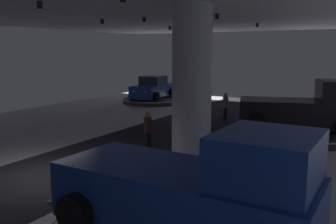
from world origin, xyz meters
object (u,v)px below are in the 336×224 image
visitor_walking_far (226,105)px  pickup_truck_far_right (305,109)px  column_right (192,87)px  pickup_truck_near_right (196,192)px  visitor_walking_near (148,129)px  display_car_deep_left (153,88)px  display_platform_deep_left (153,100)px  display_platform_far_right (296,132)px

visitor_walking_far → pickup_truck_far_right: bearing=-21.9°
column_right → pickup_truck_near_right: size_ratio=1.03×
pickup_truck_near_right → visitor_walking_near: bearing=130.6°
pickup_truck_far_right → visitor_walking_near: (-4.93, -5.83, -0.38)m
display_car_deep_left → visitor_walking_near: bearing=-58.3°
display_platform_deep_left → display_platform_far_right: same height
pickup_truck_far_right → pickup_truck_near_right: size_ratio=1.06×
pickup_truck_near_right → display_car_deep_left: bearing=124.9°
pickup_truck_far_right → visitor_walking_far: pickup_truck_far_right is taller
column_right → display_platform_deep_left: bearing=127.6°
display_platform_far_right → visitor_walking_far: 4.83m
pickup_truck_far_right → display_platform_deep_left: bearing=154.7°
column_right → pickup_truck_near_right: bearing=-62.3°
display_platform_far_right → pickup_truck_near_right: pickup_truck_near_right is taller
display_platform_deep_left → display_car_deep_left: (-0.00, 0.03, 0.92)m
column_right → display_platform_far_right: size_ratio=0.97×
column_right → display_platform_far_right: column_right is taller
pickup_truck_far_right → display_platform_far_right: bearing=-161.9°
pickup_truck_near_right → pickup_truck_far_right: bearing=90.1°
display_platform_deep_left → visitor_walking_far: visitor_walking_far is taller
visitor_walking_far → display_car_deep_left: bearing=152.5°
column_right → visitor_walking_far: column_right is taller
display_platform_deep_left → pickup_truck_near_right: bearing=-55.1°
pickup_truck_far_right → pickup_truck_near_right: 11.60m
pickup_truck_near_right → visitor_walking_far: size_ratio=3.36×
display_platform_deep_left → pickup_truck_far_right: pickup_truck_far_right is taller
display_platform_far_right → column_right: bearing=-109.6°
column_right → display_platform_far_right: bearing=70.4°
display_car_deep_left → display_platform_far_right: size_ratio=0.77×
visitor_walking_near → pickup_truck_near_right: bearing=-49.4°
display_platform_far_right → pickup_truck_near_right: 11.55m
visitor_walking_near → visitor_walking_far: bearing=88.0°
display_platform_deep_left → visitor_walking_far: size_ratio=2.87×
display_platform_far_right → visitor_walking_near: 7.40m
display_platform_far_right → display_platform_deep_left: bearing=153.7°
display_platform_far_right → visitor_walking_far: size_ratio=3.57×
display_platform_deep_left → visitor_walking_near: visitor_walking_near is taller
column_right → visitor_walking_far: bearing=103.6°
display_platform_deep_left → display_car_deep_left: size_ratio=1.04×
pickup_truck_far_right → pickup_truck_near_right: pickup_truck_far_right is taller
display_car_deep_left → pickup_truck_near_right: size_ratio=0.82×
display_platform_deep_left → pickup_truck_far_right: (12.08, -5.71, 1.09)m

